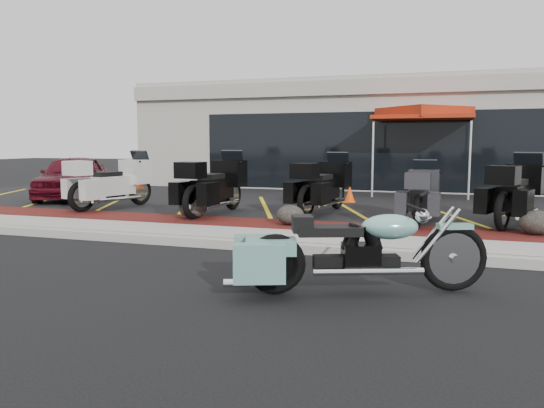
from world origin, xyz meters
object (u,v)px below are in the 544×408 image
(touring_white, at_px, (140,178))
(traffic_cone, at_px, (350,194))
(parked_car, at_px, (73,177))
(popup_canopy, at_px, (423,116))
(hero_cruiser, at_px, (454,248))

(touring_white, bearing_deg, traffic_cone, -49.31)
(touring_white, bearing_deg, parked_car, 89.34)
(touring_white, bearing_deg, popup_canopy, -35.87)
(hero_cruiser, height_order, traffic_cone, hero_cruiser)
(hero_cruiser, relative_size, parked_car, 0.80)
(popup_canopy, bearing_deg, parked_car, -132.80)
(hero_cruiser, distance_m, popup_canopy, 11.17)
(touring_white, height_order, traffic_cone, touring_white)
(hero_cruiser, height_order, touring_white, touring_white)
(parked_car, xyz_separation_m, popup_canopy, (9.65, 4.55, 1.84))
(parked_car, height_order, traffic_cone, parked_car)
(hero_cruiser, bearing_deg, traffic_cone, 87.61)
(touring_white, height_order, popup_canopy, popup_canopy)
(parked_car, height_order, popup_canopy, popup_canopy)
(touring_white, height_order, parked_car, touring_white)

